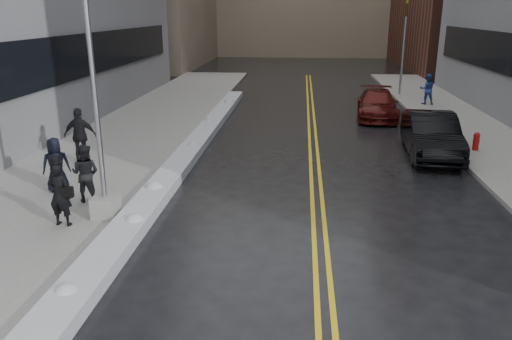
% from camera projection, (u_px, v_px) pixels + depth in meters
% --- Properties ---
extents(ground, '(160.00, 160.00, 0.00)m').
position_uv_depth(ground, '(213.00, 262.00, 11.53)').
color(ground, black).
rests_on(ground, ground).
extents(sidewalk_west, '(5.50, 50.00, 0.15)m').
position_uv_depth(sidewalk_west, '(121.00, 143.00, 21.48)').
color(sidewalk_west, gray).
rests_on(sidewalk_west, ground).
extents(sidewalk_east, '(4.00, 50.00, 0.15)m').
position_uv_depth(sidewalk_east, '(500.00, 152.00, 20.12)').
color(sidewalk_east, gray).
rests_on(sidewalk_east, ground).
extents(lane_line_left, '(0.12, 50.00, 0.01)m').
position_uv_depth(lane_line_left, '(310.00, 149.00, 20.80)').
color(lane_line_left, gold).
rests_on(lane_line_left, ground).
extents(lane_line_right, '(0.12, 50.00, 0.01)m').
position_uv_depth(lane_line_right, '(317.00, 150.00, 20.78)').
color(lane_line_right, gold).
rests_on(lane_line_right, ground).
extents(snow_ridge, '(0.90, 30.00, 0.34)m').
position_uv_depth(snow_ridge, '(186.00, 156.00, 19.27)').
color(snow_ridge, silver).
rests_on(snow_ridge, ground).
extents(lamppost, '(0.65, 0.65, 7.62)m').
position_uv_depth(lamppost, '(98.00, 132.00, 12.93)').
color(lamppost, gray).
rests_on(lamppost, sidewalk_west).
extents(fire_hydrant, '(0.26, 0.26, 0.73)m').
position_uv_depth(fire_hydrant, '(476.00, 140.00, 20.06)').
color(fire_hydrant, maroon).
rests_on(fire_hydrant, sidewalk_east).
extents(traffic_signal, '(0.16, 0.20, 6.00)m').
position_uv_depth(traffic_signal, '(404.00, 45.00, 32.51)').
color(traffic_signal, gray).
rests_on(traffic_signal, sidewalk_east).
extents(pedestrian_fedora, '(0.66, 0.46, 1.72)m').
position_uv_depth(pedestrian_fedora, '(60.00, 194.00, 12.89)').
color(pedestrian_fedora, black).
rests_on(pedestrian_fedora, sidewalk_west).
extents(pedestrian_b, '(0.86, 0.69, 1.73)m').
position_uv_depth(pedestrian_b, '(85.00, 173.00, 14.54)').
color(pedestrian_b, black).
rests_on(pedestrian_b, sidewalk_west).
extents(pedestrian_c, '(0.99, 0.86, 1.70)m').
position_uv_depth(pedestrian_c, '(56.00, 165.00, 15.37)').
color(pedestrian_c, black).
rests_on(pedestrian_c, sidewalk_west).
extents(pedestrian_d, '(1.23, 0.59, 2.03)m').
position_uv_depth(pedestrian_d, '(80.00, 135.00, 18.28)').
color(pedestrian_d, black).
rests_on(pedestrian_d, sidewalk_west).
extents(pedestrian_east, '(0.89, 0.70, 1.81)m').
position_uv_depth(pedestrian_east, '(427.00, 89.00, 29.73)').
color(pedestrian_east, navy).
rests_on(pedestrian_east, sidewalk_east).
extents(car_black, '(2.13, 5.26, 1.70)m').
position_uv_depth(car_black, '(431.00, 135.00, 19.67)').
color(car_black, black).
rests_on(car_black, ground).
extents(car_maroon, '(2.47, 5.19, 1.46)m').
position_uv_depth(car_maroon, '(377.00, 104.00, 26.69)').
color(car_maroon, '#460D0B').
rests_on(car_maroon, ground).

